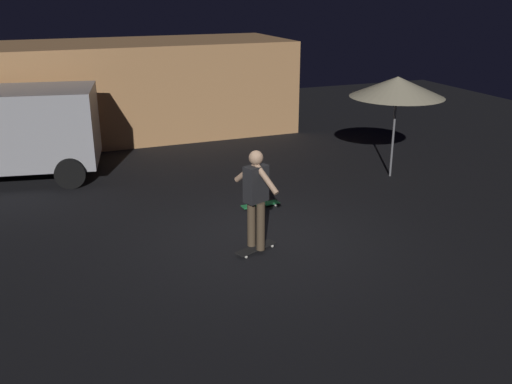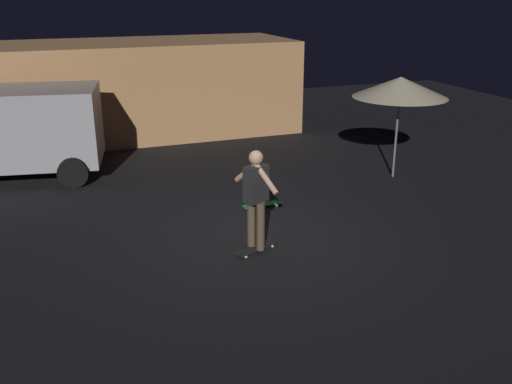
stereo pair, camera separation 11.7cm
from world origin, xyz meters
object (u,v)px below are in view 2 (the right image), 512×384
patio_umbrella (400,87)px  skateboard_ridden (256,248)px  skater (256,193)px  skateboard_spare (262,205)px

patio_umbrella → skateboard_ridden: (-4.38, -2.59, -2.02)m
patio_umbrella → skater: bearing=-149.4°
patio_umbrella → skater: (-4.38, -2.59, -1.04)m
skateboard_ridden → skater: bearing=76.0°
patio_umbrella → skateboard_ridden: 5.48m
patio_umbrella → skateboard_spare: size_ratio=2.91×
patio_umbrella → skateboard_spare: bearing=-168.0°
skateboard_ridden → skateboard_spare: size_ratio=1.01×
skateboard_spare → skater: (-0.82, -1.83, 0.98)m
patio_umbrella → skateboard_spare: patio_umbrella is taller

